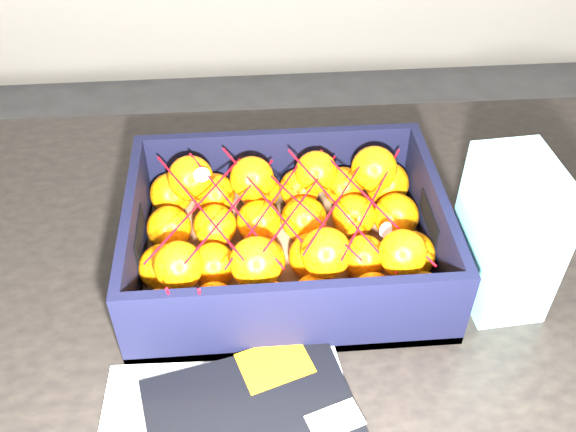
{
  "coord_description": "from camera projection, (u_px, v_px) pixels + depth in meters",
  "views": [
    {
      "loc": [
        -0.13,
        -0.61,
        1.35
      ],
      "look_at": [
        -0.08,
        -0.07,
        0.86
      ],
      "focal_mm": 39.79,
      "sensor_mm": 36.0,
      "label": 1
    }
  ],
  "objects": [
    {
      "name": "table",
      "position": [
        259.0,
        332.0,
        0.87
      ],
      "size": [
        1.21,
        0.81,
        0.75
      ],
      "color": "black",
      "rests_on": "ground"
    },
    {
      "name": "produce_crate",
      "position": [
        286.0,
        244.0,
        0.81
      ],
      "size": [
        0.38,
        0.29,
        0.11
      ],
      "color": "olive",
      "rests_on": "table"
    },
    {
      "name": "clementine_heap",
      "position": [
        289.0,
        233.0,
        0.79
      ],
      "size": [
        0.36,
        0.27,
        0.11
      ],
      "color": "orange",
      "rests_on": "produce_crate"
    },
    {
      "name": "mesh_net",
      "position": [
        279.0,
        211.0,
        0.75
      ],
      "size": [
        0.32,
        0.25,
        0.09
      ],
      "color": "red",
      "rests_on": "clementine_heap"
    },
    {
      "name": "retail_carton",
      "position": [
        508.0,
        234.0,
        0.74
      ],
      "size": [
        0.09,
        0.13,
        0.18
      ],
      "primitive_type": "cube",
      "rotation": [
        0.0,
        0.0,
        0.07
      ],
      "color": "white",
      "rests_on": "table"
    }
  ]
}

